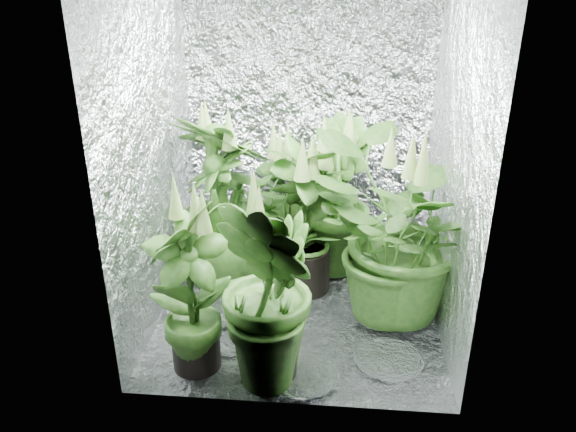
% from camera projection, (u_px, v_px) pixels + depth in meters
% --- Properties ---
extents(ground, '(1.60, 1.60, 0.00)m').
position_uv_depth(ground, '(299.00, 308.00, 3.37)').
color(ground, silver).
rests_on(ground, ground).
extents(walls, '(1.62, 1.62, 2.00)m').
position_uv_depth(walls, '(300.00, 149.00, 2.96)').
color(walls, silver).
rests_on(walls, ground).
extents(plant_a, '(0.89, 0.89, 1.01)m').
position_uv_depth(plant_a, '(284.00, 205.00, 3.59)').
color(plant_a, black).
rests_on(plant_a, ground).
extents(plant_b, '(0.70, 0.70, 1.05)m').
position_uv_depth(plant_b, '(305.00, 221.00, 3.40)').
color(plant_b, black).
rests_on(plant_b, ground).
extents(plant_c, '(0.71, 0.71, 1.09)m').
position_uv_depth(plant_c, '(333.00, 200.00, 3.61)').
color(plant_c, black).
rests_on(plant_c, ground).
extents(plant_d, '(0.82, 0.82, 1.18)m').
position_uv_depth(plant_d, '(222.00, 205.00, 3.41)').
color(plant_d, black).
rests_on(plant_d, ground).
extents(plant_e, '(1.19, 1.19, 1.14)m').
position_uv_depth(plant_e, '(399.00, 235.00, 3.05)').
color(plant_e, black).
rests_on(plant_e, ground).
extents(plant_f, '(0.65, 0.65, 1.01)m').
position_uv_depth(plant_f, '(191.00, 286.00, 2.70)').
color(plant_f, black).
rests_on(plant_f, ground).
extents(plant_g, '(0.73, 0.73, 1.07)m').
position_uv_depth(plant_g, '(270.00, 293.00, 2.59)').
color(plant_g, black).
rests_on(plant_g, ground).
extents(circulation_fan, '(0.19, 0.30, 0.36)m').
position_uv_depth(circulation_fan, '(393.00, 242.00, 3.83)').
color(circulation_fan, black).
rests_on(circulation_fan, ground).
extents(plant_label, '(0.05, 0.05, 0.08)m').
position_uv_depth(plant_label, '(281.00, 333.00, 2.64)').
color(plant_label, white).
rests_on(plant_label, plant_g).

